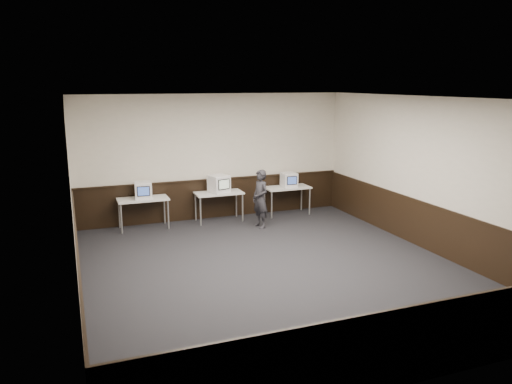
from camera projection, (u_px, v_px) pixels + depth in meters
floor at (274, 269)px, 9.49m from camera, size 8.00×8.00×0.00m
ceiling at (275, 98)px, 8.80m from camera, size 8.00×8.00×0.00m
back_wall at (214, 157)px, 12.80m from camera, size 7.00×0.00×7.00m
front_wall at (415, 256)px, 5.50m from camera, size 7.00×0.00×7.00m
left_wall at (72, 203)px, 7.94m from camera, size 0.00×8.00×8.00m
right_wall at (429, 174)px, 10.36m from camera, size 0.00×8.00×8.00m
wainscot_back at (215, 199)px, 13.02m from camera, size 6.98×0.04×1.00m
wainscot_front at (407, 346)px, 5.75m from camera, size 6.98×0.04×1.00m
wainscot_left at (78, 268)px, 8.18m from camera, size 0.04×7.98×1.00m
wainscot_right at (425, 225)px, 10.59m from camera, size 0.04×7.98×1.00m
wainscot_rail at (215, 179)px, 12.89m from camera, size 6.98×0.06×0.04m
desk_left at (143, 201)px, 11.98m from camera, size 1.20×0.60×0.75m
desk_center at (219, 195)px, 12.63m from camera, size 1.20×0.60×0.75m
desk_right at (287, 189)px, 13.29m from camera, size 1.20×0.60×0.75m
emac_left at (143, 190)px, 11.91m from camera, size 0.44×0.47×0.40m
emac_center at (219, 184)px, 12.57m from camera, size 0.55×0.57×0.44m
emac_right at (289, 180)px, 13.24m from camera, size 0.39×0.42×0.38m
person at (260, 199)px, 12.08m from camera, size 0.44×0.58×1.42m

